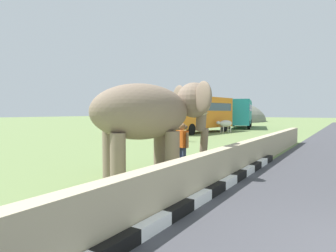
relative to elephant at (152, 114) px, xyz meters
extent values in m
cube|color=black|center=(-4.33, -2.43, -1.87)|extent=(0.90, 0.20, 0.24)
cube|color=white|center=(-3.43, -2.43, -1.87)|extent=(0.90, 0.20, 0.24)
cube|color=black|center=(-2.53, -2.43, -1.87)|extent=(0.90, 0.20, 0.24)
cube|color=white|center=(-1.63, -2.43, -1.87)|extent=(0.90, 0.20, 0.24)
cube|color=black|center=(-0.73, -2.43, -1.87)|extent=(0.90, 0.20, 0.24)
cube|color=white|center=(0.17, -2.43, -1.87)|extent=(0.90, 0.20, 0.24)
cube|color=black|center=(1.07, -2.43, -1.87)|extent=(0.90, 0.20, 0.24)
cube|color=white|center=(1.97, -2.43, -1.87)|extent=(0.90, 0.20, 0.24)
cube|color=black|center=(2.87, -2.43, -1.87)|extent=(0.90, 0.20, 0.24)
cube|color=white|center=(3.77, -2.43, -1.87)|extent=(0.90, 0.20, 0.24)
cube|color=black|center=(4.67, -2.43, -1.87)|extent=(0.90, 0.20, 0.24)
cube|color=tan|center=(-0.63, -2.13, -1.49)|extent=(28.00, 0.36, 1.00)
cylinder|color=#7E6A58|center=(0.65, 0.12, -1.26)|extent=(0.44, 0.44, 1.45)
cylinder|color=#7E6A58|center=(0.17, -0.64, -1.26)|extent=(0.44, 0.44, 1.45)
cylinder|color=#7E6A58|center=(-0.78, 1.03, -1.26)|extent=(0.44, 0.44, 1.45)
cylinder|color=#7E6A58|center=(-1.26, 0.27, -1.26)|extent=(0.44, 0.44, 1.45)
ellipsoid|color=#7E6A58|center=(-0.31, 0.19, 0.06)|extent=(3.47, 3.01, 1.70)
sphere|color=#7E6A58|center=(1.27, -0.81, 0.44)|extent=(1.16, 1.16, 1.16)
ellipsoid|color=#D84C8C|center=(1.52, -0.96, 0.59)|extent=(0.65, 0.73, 0.44)
ellipsoid|color=#7E6A58|center=(1.57, -0.07, 0.49)|extent=(0.69, 0.89, 1.00)
ellipsoid|color=#7E6A58|center=(0.73, -1.39, 0.49)|extent=(0.69, 0.89, 1.00)
cylinder|color=#7E6A58|center=(1.52, -0.96, -0.11)|extent=(0.53, 0.56, 0.98)
cylinder|color=#7E6A58|center=(1.61, -1.03, -0.91)|extent=(0.41, 0.44, 0.82)
cone|color=beige|center=(1.62, -0.70, -0.01)|extent=(0.42, 0.55, 0.22)
cone|color=beige|center=(1.32, -1.17, -0.01)|extent=(0.42, 0.55, 0.22)
cylinder|color=navy|center=(1.40, -0.23, -1.58)|extent=(0.15, 0.15, 0.82)
cylinder|color=navy|center=(1.32, -0.41, -1.58)|extent=(0.15, 0.15, 0.82)
cube|color=#D85919|center=(1.36, -0.32, -0.88)|extent=(0.37, 0.46, 0.58)
cylinder|color=#9E7251|center=(1.45, -0.08, -0.90)|extent=(0.14, 0.17, 0.53)
cylinder|color=#9E7251|center=(1.26, -0.56, -0.90)|extent=(0.13, 0.15, 0.52)
sphere|color=#9E7251|center=(1.36, -0.32, -0.45)|extent=(0.23, 0.23, 0.23)
cube|color=orange|center=(18.56, 7.40, 0.01)|extent=(9.48, 3.74, 3.00)
cube|color=#3F5160|center=(18.56, 7.40, 0.55)|extent=(8.75, 3.68, 0.76)
cylinder|color=black|center=(21.64, 8.13, -1.49)|extent=(1.03, 0.43, 1.00)
cylinder|color=black|center=(21.32, 5.85, -1.49)|extent=(1.03, 0.43, 1.00)
cylinder|color=black|center=(15.80, 8.94, -1.49)|extent=(1.03, 0.43, 1.00)
cylinder|color=black|center=(15.48, 6.66, -1.49)|extent=(1.03, 0.43, 1.00)
cube|color=teal|center=(29.36, 6.71, 0.01)|extent=(10.33, 4.92, 3.00)
cube|color=#3F5160|center=(29.36, 6.71, 0.55)|extent=(9.57, 4.76, 0.76)
cylinder|color=black|center=(32.18, 8.63, -1.49)|extent=(1.04, 0.54, 1.00)
cylinder|color=black|center=(32.75, 6.40, -1.49)|extent=(1.04, 0.54, 1.00)
cylinder|color=black|center=(25.96, 7.03, -1.49)|extent=(1.04, 0.54, 1.00)
cylinder|color=black|center=(26.54, 4.80, -1.49)|extent=(1.04, 0.54, 1.00)
cylinder|color=#473323|center=(10.37, 4.80, -1.66)|extent=(0.12, 0.12, 0.65)
cylinder|color=#473323|center=(10.01, 4.84, -1.66)|extent=(0.12, 0.12, 0.65)
cylinder|color=#473323|center=(10.49, 5.69, -1.66)|extent=(0.12, 0.12, 0.65)
cylinder|color=#473323|center=(10.13, 5.74, -1.66)|extent=(0.12, 0.12, 0.65)
ellipsoid|color=#473323|center=(10.25, 5.27, -1.09)|extent=(0.79, 1.57, 0.66)
ellipsoid|color=#473323|center=(10.13, 4.35, -0.99)|extent=(0.31, 0.43, 0.32)
cylinder|color=beige|center=(19.49, 5.22, -1.66)|extent=(0.12, 0.12, 0.65)
cylinder|color=beige|center=(19.67, 5.53, -1.66)|extent=(0.12, 0.12, 0.65)
cylinder|color=beige|center=(20.28, 4.78, -1.66)|extent=(0.12, 0.12, 0.65)
cylinder|color=beige|center=(20.45, 5.09, -1.66)|extent=(0.12, 0.12, 0.65)
ellipsoid|color=beige|center=(19.97, 5.15, -1.09)|extent=(1.60, 1.26, 0.66)
ellipsoid|color=beige|center=(19.16, 5.61, -0.99)|extent=(0.48, 0.42, 0.32)
ellipsoid|color=slate|center=(52.37, 22.02, -1.99)|extent=(31.48, 25.19, 10.84)
camera|label=1|loc=(-7.40, -5.19, 0.05)|focal=31.27mm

